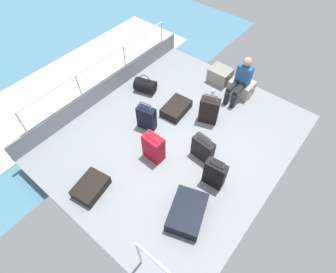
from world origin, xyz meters
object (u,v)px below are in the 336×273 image
Objects in this scene: suitcase_0 at (187,212)px; suitcase_7 at (215,174)px; passenger_seated at (241,79)px; cargo_crate_1 at (241,87)px; suitcase_3 at (154,148)px; suitcase_5 at (147,118)px; paper_cup at (213,91)px; cargo_crate_0 at (220,75)px; duffel_bag at (145,85)px; suitcase_4 at (203,149)px; suitcase_2 at (209,111)px; suitcase_6 at (176,108)px; suitcase_1 at (91,187)px.

suitcase_0 is 1.21× the size of suitcase_7.
suitcase_7 reaches higher than suitcase_0.
cargo_crate_1 is at bearing 90.00° from passenger_seated.
suitcase_3 is at bearing -168.63° from suitcase_7.
paper_cup is at bearing 74.23° from suitcase_5.
cargo_crate_0 is 3.78m from suitcase_0.
suitcase_5 is at bearing -45.91° from duffel_bag.
suitcase_4 reaches higher than cargo_crate_0.
suitcase_4 is (0.36, -2.00, -0.29)m from passenger_seated.
suitcase_2 is 0.80m from suitcase_6.
suitcase_5 is 0.99× the size of suitcase_6.
suitcase_2 is 7.76× the size of paper_cup.
suitcase_3 is 0.99× the size of suitcase_7.
suitcase_4 is 1.16× the size of duffel_bag.
suitcase_1 is (-0.80, -4.12, -0.08)m from cargo_crate_1.
suitcase_7 reaches higher than duffel_bag.
suitcase_3 reaches higher than suitcase_1.
cargo_crate_1 is 2.36m from duffel_bag.
suitcase_5 is 1.21m from duffel_bag.
passenger_seated is at bearing 63.69° from suitcase_5.
cargo_crate_0 is 0.73× the size of suitcase_2.
suitcase_6 is 1.05m from duffel_bag.
suitcase_7 is (0.87, -2.37, -0.24)m from passenger_seated.
suitcase_7 is at bearing -31.21° from suitcase_6.
passenger_seated is at bearing 105.42° from suitcase_0.
suitcase_0 is 1.84m from suitcase_1.
suitcase_1 is 2.94m from suitcase_2.
suitcase_0 is 1.29× the size of suitcase_5.
suitcase_1 is 0.91× the size of suitcase_3.
suitcase_2 is 1.06× the size of suitcase_5.
suitcase_2 is 1.31× the size of duffel_bag.
suitcase_2 is (-0.11, -1.10, -0.23)m from passenger_seated.
cargo_crate_1 reaches higher than suitcase_1.
suitcase_7 reaches higher than suitcase_4.
passenger_seated is 1.13m from suitcase_2.
passenger_seated is at bearing -20.11° from cargo_crate_0.
suitcase_0 is 3.39m from duffel_bag.
cargo_crate_1 is 0.62× the size of suitcase_0.
suitcase_3 is 0.82m from suitcase_5.
paper_cup is (-0.12, 2.38, -0.25)m from suitcase_3.
suitcase_0 is (0.88, -3.21, -0.42)m from passenger_seated.
suitcase_4 is (-0.53, 1.20, 0.13)m from suitcase_0.
suitcase_1 is at bearing -101.50° from passenger_seated.
cargo_crate_1 is 2.83m from suitcase_3.
suitcase_4 is (1.02, -2.24, 0.07)m from cargo_crate_0.
suitcase_6 is at bearing -106.69° from paper_cup.
cargo_crate_0 is at bearing 105.84° from paper_cup.
suitcase_1 is at bearing -68.13° from duffel_bag.
suitcase_1 is at bearing -91.99° from cargo_crate_0.
suitcase_0 reaches higher than suitcase_6.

